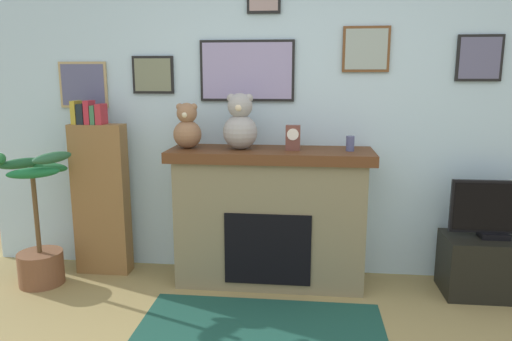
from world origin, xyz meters
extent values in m
cube|color=silver|center=(0.00, 2.00, 1.30)|extent=(5.20, 0.12, 2.60)
cube|color=black|center=(-0.35, 1.93, 1.66)|extent=(0.75, 0.02, 0.48)
cube|color=#958BB7|center=(-0.35, 1.91, 1.66)|extent=(0.71, 0.00, 0.44)
cube|color=black|center=(-1.11, 1.93, 1.63)|extent=(0.34, 0.02, 0.30)
cube|color=#71785B|center=(-1.11, 1.91, 1.63)|extent=(0.30, 0.00, 0.26)
cube|color=brown|center=(0.57, 1.93, 1.82)|extent=(0.36, 0.02, 0.34)
cube|color=#96A69C|center=(0.57, 1.91, 1.82)|extent=(0.32, 0.00, 0.30)
cube|color=tan|center=(-1.71, 1.93, 1.55)|extent=(0.41, 0.02, 0.37)
cube|color=slate|center=(-1.71, 1.91, 1.55)|extent=(0.37, 0.00, 0.33)
cube|color=black|center=(1.41, 1.93, 1.75)|extent=(0.33, 0.02, 0.34)
cube|color=slate|center=(1.41, 1.91, 1.75)|extent=(0.29, 0.00, 0.30)
cube|color=#7D7252|center=(-0.14, 1.70, 0.50)|extent=(1.43, 0.48, 0.99)
cube|color=#563018|center=(-0.14, 1.70, 1.03)|extent=(1.55, 0.54, 0.08)
cube|color=black|center=(-0.14, 1.46, 0.35)|extent=(0.65, 0.02, 0.55)
cube|color=brown|center=(-1.53, 1.74, 0.62)|extent=(0.44, 0.16, 1.24)
cube|color=gold|center=(-1.69, 1.74, 1.34)|extent=(0.04, 0.13, 0.19)
cube|color=black|center=(-1.64, 1.74, 1.32)|extent=(0.05, 0.13, 0.16)
cube|color=#B72736|center=(-1.58, 1.74, 1.34)|extent=(0.04, 0.13, 0.19)
cube|color=#387049|center=(-1.54, 1.74, 1.32)|extent=(0.04, 0.13, 0.15)
cube|color=#B12A34|center=(-1.49, 1.74, 1.33)|extent=(0.05, 0.13, 0.16)
cylinder|color=brown|center=(-1.93, 1.45, 0.13)|extent=(0.34, 0.34, 0.26)
cylinder|color=brown|center=(-1.93, 1.45, 0.60)|extent=(0.04, 0.04, 0.68)
ellipsoid|color=#2A603B|center=(-1.72, 1.38, 1.03)|extent=(0.20, 0.37, 0.08)
ellipsoid|color=#19592C|center=(-1.91, 1.62, 0.91)|extent=(0.37, 0.16, 0.08)
ellipsoid|color=#215A33|center=(-2.08, 1.55, 0.95)|extent=(0.29, 0.35, 0.08)
ellipsoid|color=#1A6835|center=(-1.83, 1.30, 0.93)|extent=(0.35, 0.29, 0.08)
cube|color=black|center=(1.52, 1.64, 0.22)|extent=(0.69, 0.40, 0.45)
cube|color=black|center=(1.52, 1.64, 0.47)|extent=(0.20, 0.14, 0.04)
cube|color=black|center=(1.52, 1.64, 0.68)|extent=(0.65, 0.03, 0.39)
cube|color=black|center=(1.52, 1.62, 0.68)|extent=(0.61, 0.00, 0.35)
cylinder|color=#4C517A|center=(0.46, 1.68, 1.13)|extent=(0.06, 0.06, 0.11)
cube|color=brown|center=(0.03, 1.68, 1.17)|extent=(0.11, 0.08, 0.19)
cylinder|color=white|center=(0.03, 1.64, 1.19)|extent=(0.09, 0.01, 0.09)
sphere|color=#8F6747|center=(-0.78, 1.68, 1.18)|extent=(0.22, 0.22, 0.22)
sphere|color=#8F6747|center=(-0.78, 1.68, 1.34)|extent=(0.16, 0.16, 0.16)
sphere|color=#8F6747|center=(-0.83, 1.68, 1.39)|extent=(0.05, 0.05, 0.05)
sphere|color=#8F6747|center=(-0.72, 1.68, 1.39)|extent=(0.05, 0.05, 0.05)
sphere|color=beige|center=(-0.78, 1.62, 1.34)|extent=(0.05, 0.05, 0.05)
sphere|color=#9B9894|center=(-0.37, 1.68, 1.20)|extent=(0.26, 0.26, 0.26)
sphere|color=#9B9894|center=(-0.37, 1.68, 1.40)|extent=(0.19, 0.19, 0.19)
sphere|color=#9B9894|center=(-0.43, 1.68, 1.46)|extent=(0.07, 0.07, 0.07)
sphere|color=#9B9894|center=(-0.30, 1.68, 1.46)|extent=(0.07, 0.07, 0.07)
sphere|color=beige|center=(-0.37, 1.61, 1.39)|extent=(0.06, 0.06, 0.06)
camera|label=1|loc=(0.14, -1.88, 1.62)|focal=33.31mm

